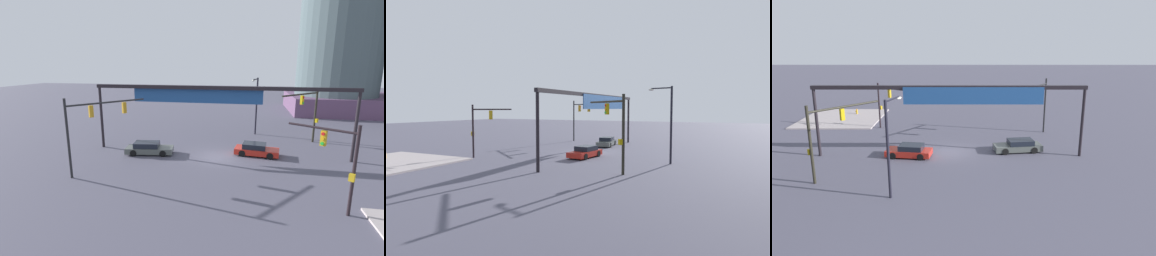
{
  "view_description": "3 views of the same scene",
  "coord_description": "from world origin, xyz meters",
  "views": [
    {
      "loc": [
        2.68,
        -25.74,
        8.86
      ],
      "look_at": [
        -2.38,
        0.03,
        2.79
      ],
      "focal_mm": 26.22,
      "sensor_mm": 36.0,
      "label": 1
    },
    {
      "loc": [
        33.66,
        14.97,
        5.12
      ],
      "look_at": [
        1.0,
        -0.82,
        2.87
      ],
      "focal_mm": 29.63,
      "sensor_mm": 36.0,
      "label": 2
    },
    {
      "loc": [
        -1.41,
        34.05,
        11.74
      ],
      "look_at": [
        -1.36,
        1.29,
        2.81
      ],
      "focal_mm": 34.11,
      "sensor_mm": 36.0,
      "label": 3
    }
  ],
  "objects": [
    {
      "name": "sidewalk_corner",
      "position": [
        15.04,
        -13.71,
        0.07
      ],
      "size": [
        10.27,
        10.91,
        0.15
      ],
      "primitive_type": "cube",
      "color": "#A89B9B",
      "rests_on": "ground"
    },
    {
      "name": "traffic_signal_near_corner",
      "position": [
        8.21,
        -8.66,
        3.56
      ],
      "size": [
        3.56,
        2.76,
        5.51
      ],
      "rotation": [
        0.0,
        0.0,
        2.55
      ],
      "color": "black",
      "rests_on": "ground"
    },
    {
      "name": "overhead_sign_gantry",
      "position": [
        -0.63,
        1.17,
        5.78
      ],
      "size": [
        25.19,
        0.43,
        6.76
      ],
      "color": "black",
      "rests_on": "ground"
    },
    {
      "name": "sedan_car_waiting_far",
      "position": [
        -6.73,
        -0.22,
        0.58
      ],
      "size": [
        4.87,
        2.44,
        1.21
      ],
      "rotation": [
        0.0,
        0.0,
        0.14
      ],
      "color": "#4E534E",
      "rests_on": "ground"
    },
    {
      "name": "streetlamp_curved_arm",
      "position": [
        3.83,
        9.78,
        4.21
      ],
      "size": [
        0.89,
        2.42,
        7.16
      ],
      "rotation": [
        0.0,
        0.0,
        -1.85
      ],
      "color": "black",
      "rests_on": "ground"
    },
    {
      "name": "traffic_signal_opposite_side",
      "position": [
        -9.5,
        -5.64,
        4.43
      ],
      "size": [
        4.31,
        5.56,
        6.32
      ],
      "rotation": [
        0.0,
        0.0,
        0.92
      ],
      "color": "black",
      "rests_on": "ground"
    },
    {
      "name": "sedan_car_approaching",
      "position": [
        3.79,
        1.37,
        0.57
      ],
      "size": [
        4.42,
        2.34,
        1.21
      ],
      "rotation": [
        0.0,
        0.0,
        -0.12
      ],
      "color": "red",
      "rests_on": "ground"
    },
    {
      "name": "traffic_signal_cross_street",
      "position": [
        9.48,
        6.61,
        4.11
      ],
      "size": [
        4.68,
        4.72,
        6.23
      ],
      "rotation": [
        0.0,
        0.0,
        -2.32
      ],
      "color": "black",
      "rests_on": "ground"
    },
    {
      "name": "ground_plane",
      "position": [
        0.0,
        0.0,
        0.0
      ],
      "size": [
        180.14,
        180.14,
        0.0
      ],
      "primitive_type": "plane",
      "color": "#504E5E"
    }
  ]
}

